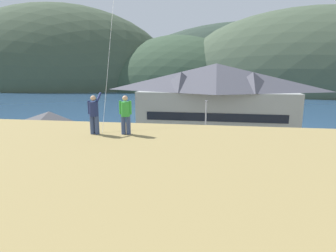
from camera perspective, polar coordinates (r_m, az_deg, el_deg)
The scene contains 23 objects.
ground_plane at distance 23.28m, azimuth -5.59°, elevation -14.23°, with size 600.00×600.00×0.00m, color #66604C.
parking_lot_pad at distance 27.73m, azimuth -3.07°, elevation -9.68°, with size 40.00×20.00×0.10m, color gray.
bay_water at distance 81.08m, azimuth 4.71°, elevation 4.57°, with size 360.00×84.00×0.03m, color navy.
far_hill_west_ridge at distance 162.90m, azimuth -22.60°, elevation 7.34°, with size 136.15×68.37×85.28m, color #3D4C38.
far_hill_east_peak at distance 141.22m, azimuth 4.96°, elevation 7.64°, with size 96.94×68.70×53.28m, color #334733.
far_hill_center_saddle at distance 140.80m, azimuth 15.34°, elevation 7.26°, with size 129.54×52.08×63.04m, color #2D3D33.
far_hill_far_shoulder at distance 140.08m, azimuth 27.75°, elevation 6.31°, with size 133.19×70.17×71.51m, color #42513D.
harbor_lodge at distance 40.81m, azimuth 9.74°, elevation 5.42°, with size 23.06×9.70×10.86m.
storage_shed_near_lot at distance 33.13m, azimuth -22.92°, elevation -1.83°, with size 8.27×6.20×5.62m.
wharf_dock at distance 52.53m, azimuth 1.95°, elevation 1.01°, with size 3.20×10.73×0.70m.
moored_boat_wharfside at distance 53.94m, azimuth -1.75°, elevation 1.70°, with size 3.04×7.98×2.16m.
moored_boat_outer_mooring at distance 54.48m, azimuth 6.05°, elevation 1.74°, with size 3.19×8.28×2.16m.
parked_car_corner_spot at distance 28.87m, azimuth 12.27°, elevation -6.91°, with size 4.34×2.33×1.82m.
parked_car_back_row_left at distance 30.92m, azimuth -11.17°, elevation -5.60°, with size 4.30×2.25×1.82m.
parked_car_front_row_red at distance 27.77m, azimuth -3.51°, elevation -7.42°, with size 4.20×2.07×1.82m.
parked_car_front_row_silver at distance 24.32m, azimuth 29.85°, elevation -11.91°, with size 4.22×2.10×1.82m.
parked_car_back_row_right at distance 22.29m, azimuth -1.96°, elevation -12.40°, with size 4.33×2.31×1.82m.
parked_car_lone_by_shed at distance 22.51m, azimuth 17.52°, elevation -12.72°, with size 4.22×2.09×1.82m.
parked_car_mid_row_near at distance 29.78m, azimuth 30.88°, elevation -7.79°, with size 4.26×2.17×1.82m.
parked_car_mid_row_center at distance 25.38m, azimuth -21.06°, elevation -10.11°, with size 4.35×2.36×1.82m.
parking_light_pole at distance 31.46m, azimuth 7.74°, elevation 0.18°, with size 0.24×0.78×6.56m.
person_kite_flyer at distance 12.77m, azimuth -14.99°, elevation 2.57°, with size 0.52×0.66×1.86m.
person_companion at distance 12.44m, azimuth -8.74°, elevation 2.53°, with size 0.54×0.40×1.74m.
Camera 1 is at (5.24, -20.26, 10.21)m, focal length 29.61 mm.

